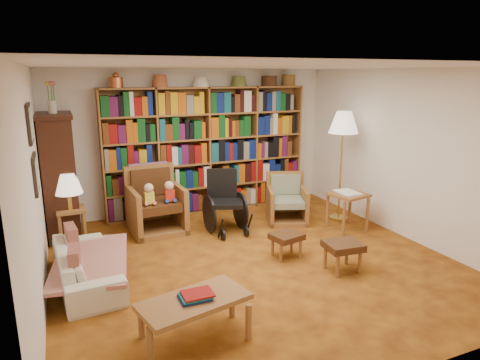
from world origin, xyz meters
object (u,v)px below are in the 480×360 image
wheelchair (225,203)px  armchair_sage (285,203)px  sofa (87,265)px  footstool_b (343,248)px  side_table_papers (348,199)px  footstool_a (287,238)px  armchair_leather (155,204)px  side_table_lamp (71,217)px  floor_lamp (343,127)px  coffee_table (194,304)px

wheelchair → armchair_sage: bearing=3.6°
sofa → footstool_b: 3.11m
armchair_sage → wheelchair: bearing=-176.4°
side_table_papers → footstool_a: side_table_papers is taller
armchair_leather → wheelchair: 1.12m
footstool_a → footstool_b: (0.45, -0.63, 0.03)m
footstool_a → footstool_b: 0.78m
side_table_lamp → footstool_b: size_ratio=1.10×
sofa → footstool_a: sofa is taller
armchair_leather → armchair_sage: bearing=-11.5°
side_table_lamp → floor_lamp: floor_lamp is taller
footstool_a → coffee_table: 2.11m
armchair_leather → wheelchair: armchair_leather is taller
floor_lamp → coffee_table: size_ratio=1.67×
sofa → footstool_b: sofa is taller
sofa → footstool_a: bearing=-100.3°
footstool_b → side_table_papers: bearing=51.4°
armchair_sage → footstool_a: size_ratio=1.88×
footstool_a → coffee_table: coffee_table is taller
footstool_b → armchair_leather: bearing=127.3°
sofa → floor_lamp: size_ratio=0.87×
coffee_table → sofa: bearing=118.6°
side_table_lamp → wheelchair: 2.28m
sofa → wheelchair: (2.14, 1.01, 0.21)m
side_table_papers → footstool_a: (-1.41, -0.58, -0.22)m
armchair_sage → side_table_papers: armchair_sage is taller
armchair_leather → coffee_table: (-0.30, -3.05, -0.06)m
sofa → side_table_lamp: side_table_lamp is taller
footstool_a → armchair_sage: bearing=62.2°
sofa → floor_lamp: bearing=-83.6°
sofa → footstool_a: (2.53, -0.27, 0.04)m
sofa → side_table_papers: side_table_papers is taller
armchair_sage → footstool_b: (-0.26, -1.98, 0.00)m
footstool_a → coffee_table: bearing=-142.9°
sofa → footstool_a: size_ratio=3.44×
armchair_leather → wheelchair: bearing=-26.3°
floor_lamp → side_table_papers: floor_lamp is taller
sofa → wheelchair: size_ratio=1.63×
footstool_a → coffee_table: size_ratio=0.42×
coffee_table → footstool_b: bearing=16.7°
side_table_lamp → coffee_table: 3.10m
side_table_lamp → armchair_leather: (1.24, 0.10, 0.02)m
side_table_lamp → side_table_papers: bearing=-15.2°
wheelchair → footstool_a: size_ratio=2.11×
wheelchair → side_table_papers: 1.93m
floor_lamp → coffee_table: 4.20m
wheelchair → footstool_a: wheelchair is taller
side_table_lamp → footstool_a: bearing=-32.5°
coffee_table → floor_lamp: bearing=35.2°
footstool_b → armchair_sage: bearing=82.4°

